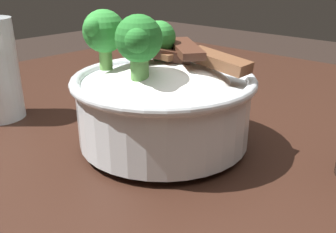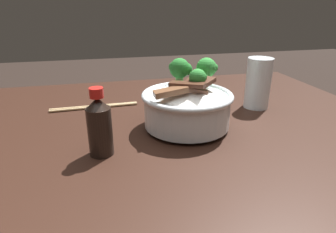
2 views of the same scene
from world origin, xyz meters
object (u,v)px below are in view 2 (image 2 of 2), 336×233
object	(u,v)px
rice_bowl	(187,103)
chopsticks_pair	(94,107)
soy_sauce_bottle	(100,126)
drinking_glass	(258,87)

from	to	relation	value
rice_bowl	chopsticks_pair	xyz separation A→B (m)	(-0.21, 0.18, -0.06)
rice_bowl	soy_sauce_bottle	distance (m)	0.21
drinking_glass	chopsticks_pair	distance (m)	0.44
drinking_glass	chopsticks_pair	bearing A→B (deg)	168.16
rice_bowl	soy_sauce_bottle	world-z (taller)	rice_bowl
rice_bowl	drinking_glass	distance (m)	0.24
chopsticks_pair	soy_sauce_bottle	world-z (taller)	soy_sauce_bottle
rice_bowl	soy_sauce_bottle	bearing A→B (deg)	-157.34
rice_bowl	drinking_glass	size ratio (longest dim) A/B	1.52
rice_bowl	drinking_glass	xyz separation A→B (m)	(0.22, 0.09, -0.00)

